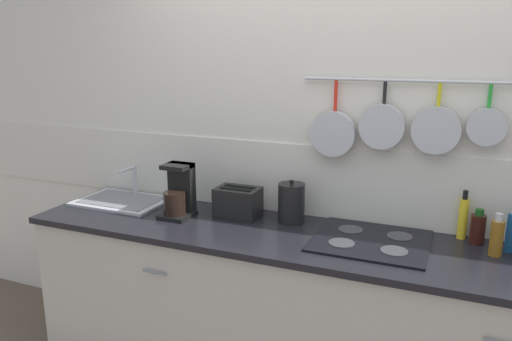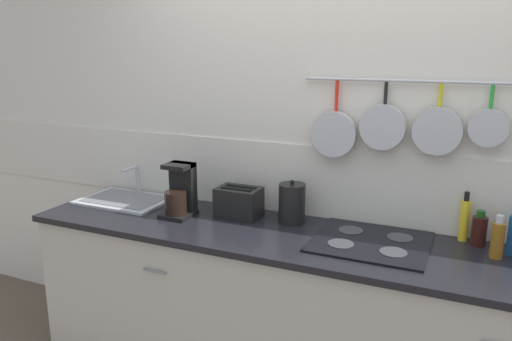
{
  "view_description": "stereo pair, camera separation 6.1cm",
  "coord_description": "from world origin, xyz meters",
  "px_view_note": "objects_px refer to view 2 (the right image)",
  "views": [
    {
      "loc": [
        0.59,
        -2.28,
        1.82
      ],
      "look_at": [
        -0.37,
        0.0,
        1.21
      ],
      "focal_mm": 35.0,
      "sensor_mm": 36.0,
      "label": 1
    },
    {
      "loc": [
        0.64,
        -2.26,
        1.82
      ],
      "look_at": [
        -0.37,
        0.0,
        1.21
      ],
      "focal_mm": 35.0,
      "sensor_mm": 36.0,
      "label": 2
    }
  ],
  "objects_px": {
    "kettle": "(292,203)",
    "bottle_hot_sauce": "(464,219)",
    "bottle_sesame_oil": "(497,239)",
    "bottle_olive_oil": "(479,230)",
    "toaster": "(239,202)",
    "coffee_maker": "(180,194)"
  },
  "relations": [
    {
      "from": "kettle",
      "to": "bottle_hot_sauce",
      "type": "relative_size",
      "value": 0.96
    },
    {
      "from": "bottle_sesame_oil",
      "to": "bottle_olive_oil",
      "type": "bearing_deg",
      "value": 121.12
    },
    {
      "from": "toaster",
      "to": "bottle_olive_oil",
      "type": "distance_m",
      "value": 1.25
    },
    {
      "from": "bottle_hot_sauce",
      "to": "toaster",
      "type": "bearing_deg",
      "value": -173.3
    },
    {
      "from": "kettle",
      "to": "coffee_maker",
      "type": "bearing_deg",
      "value": -166.12
    },
    {
      "from": "toaster",
      "to": "bottle_hot_sauce",
      "type": "height_order",
      "value": "bottle_hot_sauce"
    },
    {
      "from": "coffee_maker",
      "to": "bottle_olive_oil",
      "type": "distance_m",
      "value": 1.57
    },
    {
      "from": "toaster",
      "to": "bottle_olive_oil",
      "type": "relative_size",
      "value": 1.47
    },
    {
      "from": "coffee_maker",
      "to": "bottle_hot_sauce",
      "type": "distance_m",
      "value": 1.51
    },
    {
      "from": "bottle_hot_sauce",
      "to": "bottle_olive_oil",
      "type": "distance_m",
      "value": 0.09
    },
    {
      "from": "kettle",
      "to": "bottle_hot_sauce",
      "type": "height_order",
      "value": "bottle_hot_sauce"
    },
    {
      "from": "bottle_olive_oil",
      "to": "kettle",
      "type": "bearing_deg",
      "value": -176.35
    },
    {
      "from": "toaster",
      "to": "bottle_hot_sauce",
      "type": "distance_m",
      "value": 1.18
    },
    {
      "from": "coffee_maker",
      "to": "bottle_sesame_oil",
      "type": "distance_m",
      "value": 1.64
    },
    {
      "from": "bottle_olive_oil",
      "to": "bottle_sesame_oil",
      "type": "height_order",
      "value": "bottle_sesame_oil"
    },
    {
      "from": "coffee_maker",
      "to": "toaster",
      "type": "bearing_deg",
      "value": 20.38
    },
    {
      "from": "coffee_maker",
      "to": "bottle_olive_oil",
      "type": "height_order",
      "value": "coffee_maker"
    },
    {
      "from": "kettle",
      "to": "bottle_hot_sauce",
      "type": "distance_m",
      "value": 0.87
    },
    {
      "from": "bottle_hot_sauce",
      "to": "bottle_sesame_oil",
      "type": "height_order",
      "value": "bottle_hot_sauce"
    },
    {
      "from": "bottle_hot_sauce",
      "to": "bottle_sesame_oil",
      "type": "relative_size",
      "value": 1.23
    },
    {
      "from": "bottle_olive_oil",
      "to": "bottle_hot_sauce",
      "type": "bearing_deg",
      "value": 149.4
    },
    {
      "from": "toaster",
      "to": "bottle_sesame_oil",
      "type": "height_order",
      "value": "bottle_sesame_oil"
    }
  ]
}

